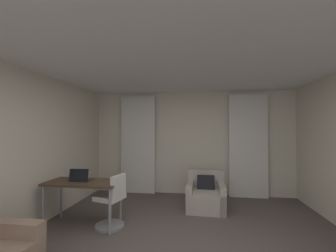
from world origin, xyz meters
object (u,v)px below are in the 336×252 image
Objects in this scene: desk_chair at (112,204)px; desk at (83,185)px; laptop at (81,178)px; armchair at (206,196)px.

desk is at bearing -179.63° from desk_chair.
armchair is at bearing 26.90° from laptop.
armchair is 0.66× the size of desk.
desk_chair is (0.51, 0.00, -0.29)m from desk.
desk is 3.61× the size of laptop.
desk_chair is at bearing -145.10° from armchair.
desk_chair is at bearing 0.37° from desk.
desk_chair is (-1.59, -1.11, 0.13)m from armchair.
desk is (-2.09, -1.11, 0.42)m from armchair.
desk is at bearing -13.78° from laptop.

